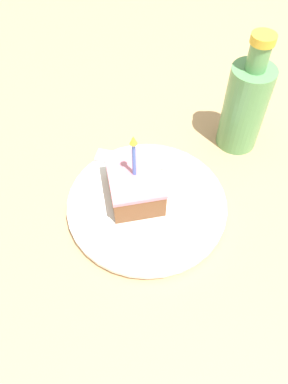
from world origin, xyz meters
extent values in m
cube|color=tan|center=(0.00, 0.00, -0.02)|extent=(2.40, 2.40, 0.04)
cylinder|color=white|center=(0.00, 0.03, 0.01)|extent=(0.22, 0.22, 0.02)
cylinder|color=white|center=(0.00, 0.03, 0.01)|extent=(0.23, 0.23, 0.01)
cube|color=brown|center=(0.01, 0.01, 0.04)|extent=(0.07, 0.09, 0.04)
cube|color=#D17A8C|center=(0.01, 0.01, 0.06)|extent=(0.07, 0.09, 0.01)
cylinder|color=#4C72E0|center=(0.01, 0.01, 0.10)|extent=(0.01, 0.01, 0.06)
cone|color=yellow|center=(0.01, 0.01, 0.13)|extent=(0.01, 0.01, 0.01)
cube|color=#B2B2B7|center=(-0.03, -0.03, 0.02)|extent=(0.11, 0.06, 0.00)
cube|color=#B2B2B7|center=(0.04, -0.07, 0.02)|extent=(0.05, 0.04, 0.00)
cylinder|color=#599959|center=(-0.18, -0.08, 0.07)|extent=(0.07, 0.07, 0.14)
cylinder|color=#599959|center=(-0.18, -0.08, 0.16)|extent=(0.03, 0.03, 0.04)
cylinder|color=gold|center=(-0.18, -0.08, 0.19)|extent=(0.03, 0.03, 0.01)
camera|label=1|loc=(0.06, 0.33, 0.46)|focal=35.00mm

